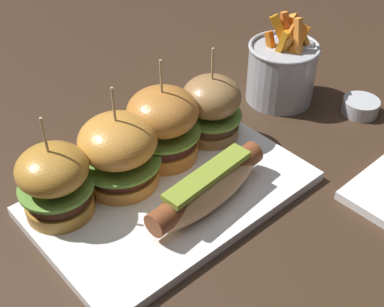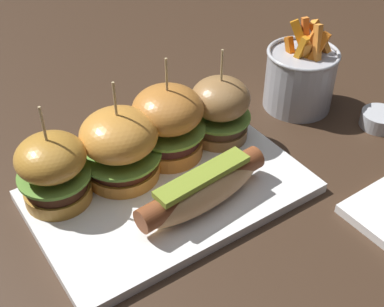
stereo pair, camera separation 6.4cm
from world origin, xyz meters
The scene contains 9 objects.
ground_plane centered at (0.00, 0.00, 0.00)m, with size 3.00×3.00×0.00m, color #382619.
platter_main centered at (0.00, 0.00, 0.01)m, with size 0.34×0.22×0.01m, color white.
hot_dog centered at (0.02, -0.05, 0.04)m, with size 0.18×0.07×0.05m.
slider_far_left centered at (-0.12, 0.06, 0.06)m, with size 0.09×0.09×0.14m.
slider_center_left centered at (-0.04, 0.06, 0.06)m, with size 0.10×0.10×0.14m.
slider_center_right centered at (0.04, 0.06, 0.07)m, with size 0.10×0.10×0.15m.
slider_far_right centered at (0.12, 0.05, 0.06)m, with size 0.09×0.09×0.14m.
fries_bucket centered at (0.28, 0.06, 0.05)m, with size 0.11×0.11×0.14m.
sauce_ramekin centered at (0.34, -0.05, 0.01)m, with size 0.06×0.06×0.02m.
Camera 1 is at (-0.30, -0.37, 0.46)m, focal length 47.84 mm.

